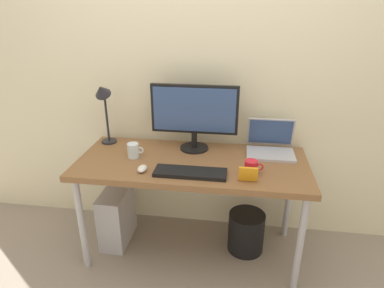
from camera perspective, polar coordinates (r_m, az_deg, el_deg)
The scene contains 13 objects.
ground_plane at distance 2.59m, azimuth -0.00°, elevation -17.54°, with size 6.00×6.00×0.00m, color gray.
back_wall at distance 2.39m, azimuth 1.36°, elevation 13.69°, with size 4.40×0.04×2.60m, color beige.
desk at distance 2.22m, azimuth -0.00°, elevation -4.36°, with size 1.51×0.65×0.73m.
monitor at distance 2.27m, azimuth 0.40°, elevation 5.31°, with size 0.60×0.20×0.46m.
laptop at distance 2.35m, azimuth 13.29°, elevation -0.10°, with size 0.32×0.27×0.23m.
desk_lamp at distance 2.42m, azimuth -15.00°, elevation 7.31°, with size 0.11×0.16×0.47m.
keyboard at distance 2.02m, azimuth -0.28°, elevation -4.91°, with size 0.44×0.14×0.02m, color black.
mouse at distance 2.08m, azimuth -8.53°, elevation -4.20°, with size 0.06×0.09×0.03m, color silver.
coffee_mug at distance 2.05m, azimuth 10.12°, elevation -3.92°, with size 0.11×0.08×0.08m.
glass_cup at distance 2.25m, azimuth -10.04°, elevation -1.14°, with size 0.11×0.08×0.10m.
photo_frame at distance 1.95m, azimuth 9.60°, elevation -5.12°, with size 0.11×0.02×0.09m, color orange.
computer_tower at distance 2.62m, azimuth -12.74°, elevation -11.95°, with size 0.18×0.36×0.42m, color #B2B2B7.
wastebasket at distance 2.54m, azimuth 9.25°, elevation -14.62°, with size 0.26×0.26×0.30m, color black.
Camera 1 is at (0.28, -1.95, 1.69)m, focal length 31.11 mm.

